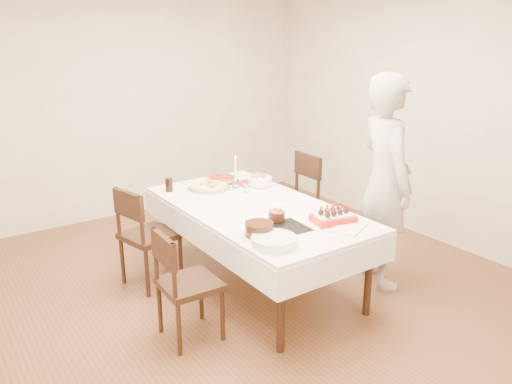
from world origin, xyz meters
TOP-DOWN VIEW (x-y plane):
  - floor at (0.00, 0.00)m, footprint 5.00×5.00m
  - wall_back at (0.00, 2.50)m, footprint 4.50×0.04m
  - wall_right at (2.25, 0.00)m, footprint 0.04×5.00m
  - dining_table at (0.01, 0.00)m, footprint 1.46×2.29m
  - chair_right_savory at (0.84, 0.54)m, footprint 0.52×0.52m
  - chair_left_savory at (-0.75, 0.57)m, footprint 0.57×0.57m
  - chair_left_dessert at (-0.86, -0.40)m, footprint 0.46×0.46m
  - person at (0.98, -0.58)m, footprint 0.67×0.81m
  - pizza_white at (-0.07, 0.68)m, footprint 0.48×0.48m
  - pizza_pepperoni at (0.18, 0.84)m, footprint 0.34×0.34m
  - red_placemat at (0.35, 0.63)m, footprint 0.27×0.27m
  - pasta_bowl at (0.40, 0.49)m, footprint 0.31×0.31m
  - taper_candle at (0.16, 0.57)m, footprint 0.09×0.09m
  - shaker_pair at (0.17, 0.36)m, footprint 0.09×0.09m
  - cola_glass at (-0.42, 0.83)m, footprint 0.07×0.07m
  - layer_cake at (-0.36, -0.57)m, footprint 0.36×0.36m
  - cake_board at (-0.09, -0.55)m, footprint 0.34×0.34m
  - birthday_cake at (-0.07, -0.40)m, footprint 0.16×0.16m
  - strawberry_box at (0.30, -0.66)m, footprint 0.37×0.29m
  - box_lid at (0.30, -0.84)m, footprint 0.36×0.31m
  - plate_stack at (-0.36, -0.77)m, footprint 0.40×0.40m
  - china_plate at (-0.29, -0.65)m, footprint 0.23×0.23m

SIDE VIEW (x-z plane):
  - floor at x=0.00m, z-range 0.00..0.00m
  - dining_table at x=0.01m, z-range 0.00..0.75m
  - chair_left_dessert at x=-0.86m, z-range 0.00..0.87m
  - chair_left_savory at x=-0.75m, z-range 0.00..0.93m
  - chair_right_savory at x=0.84m, z-range 0.00..0.99m
  - red_placemat at x=0.35m, z-range 0.75..0.75m
  - cake_board at x=-0.09m, z-range 0.74..0.76m
  - box_lid at x=0.30m, z-range 0.74..0.76m
  - china_plate at x=-0.29m, z-range 0.75..0.76m
  - pizza_white at x=-0.07m, z-range 0.75..0.79m
  - pizza_pepperoni at x=0.18m, z-range 0.75..0.79m
  - plate_stack at x=-0.36m, z-range 0.75..0.82m
  - strawberry_box at x=0.30m, z-range 0.75..0.83m
  - shaker_pair at x=0.17m, z-range 0.75..0.83m
  - pasta_bowl at x=0.40m, z-range 0.76..0.84m
  - layer_cake at x=-0.36m, z-range 0.75..0.86m
  - cola_glass at x=-0.42m, z-range 0.75..0.88m
  - birthday_cake at x=-0.07m, z-range 0.76..0.90m
  - taper_candle at x=0.16m, z-range 0.75..1.08m
  - person at x=0.98m, z-range 0.00..1.89m
  - wall_back at x=0.00m, z-range 0.00..2.70m
  - wall_right at x=2.25m, z-range 0.00..2.70m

